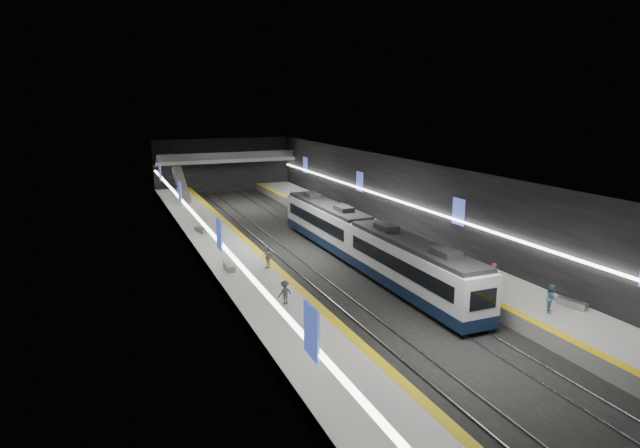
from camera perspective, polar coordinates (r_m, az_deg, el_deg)
name	(u,v)px	position (r m, az deg, el deg)	size (l,w,h in m)	color
ground	(311,252)	(48.52, -0.97, -3.02)	(70.00, 70.00, 0.00)	black
ceiling	(311,164)	(46.93, -1.01, 6.40)	(20.00, 70.00, 0.04)	beige
wall_left	(198,218)	(44.92, -12.93, 0.59)	(0.04, 70.00, 8.00)	black
wall_right	(407,201)	(52.02, 9.30, 2.44)	(0.04, 70.00, 8.00)	black
wall_back	(223,165)	(80.74, -10.28, 6.16)	(20.00, 0.04, 8.00)	black
platform_left	(229,256)	(46.25, -9.66, -3.38)	(5.00, 70.00, 1.00)	slate
tile_surface_left	(229,250)	(46.11, -9.68, -2.78)	(5.00, 70.00, 0.02)	#A4A39F
tactile_strip_left	(254,247)	(46.62, -7.05, -2.50)	(0.60, 70.00, 0.02)	yellow
platform_right	(384,239)	(51.53, 6.80, -1.57)	(5.00, 70.00, 1.00)	slate
tile_surface_right	(384,234)	(51.40, 6.81, -1.02)	(5.00, 70.00, 0.02)	#A4A39F
tactile_strip_right	(363,236)	(50.38, 4.63, -1.25)	(0.60, 70.00, 0.02)	yellow
rails	(311,252)	(48.50, -0.97, -2.96)	(6.52, 70.00, 0.12)	gray
train	(363,240)	(44.22, 4.61, -1.72)	(2.69, 30.04, 3.60)	#0F1D37
ad_posters	(307,202)	(48.38, -1.43, 2.41)	(19.94, 53.50, 2.20)	#445CCD
cove_light_left	(200,221)	(45.00, -12.67, 0.36)	(0.25, 68.60, 0.12)	white
cove_light_right	(406,203)	(51.96, 9.11, 2.21)	(0.25, 68.60, 0.12)	white
mezzanine_bridge	(226,160)	(78.61, -9.97, 6.75)	(20.00, 3.00, 1.50)	gray
escalator	(181,185)	(70.79, -14.58, 4.10)	(1.20, 8.00, 0.60)	#99999E
bench_left_near	(229,266)	(41.01, -9.67, -4.45)	(0.55, 1.98, 0.48)	#99999E
bench_left_far	(201,230)	(52.83, -12.61, -0.64)	(0.48, 1.72, 0.42)	#99999E
bench_right_near	(572,304)	(36.77, 25.30, -7.69)	(0.51, 1.83, 0.45)	#99999E
bench_right_far	(345,206)	(63.49, 2.66, 1.97)	(0.51, 1.85, 0.45)	#99999E
passenger_right_a	(494,276)	(38.15, 18.04, -5.27)	(0.64, 0.42, 1.76)	#B44943
passenger_right_b	(552,298)	(35.20, 23.50, -7.30)	(0.85, 0.66, 1.74)	teal
passenger_left_a	(268,257)	(40.72, -5.61, -3.57)	(0.99, 0.41, 1.68)	#BAB5AA
passenger_left_b	(285,293)	(33.64, -3.78, -7.32)	(0.98, 0.57, 1.52)	#45444C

